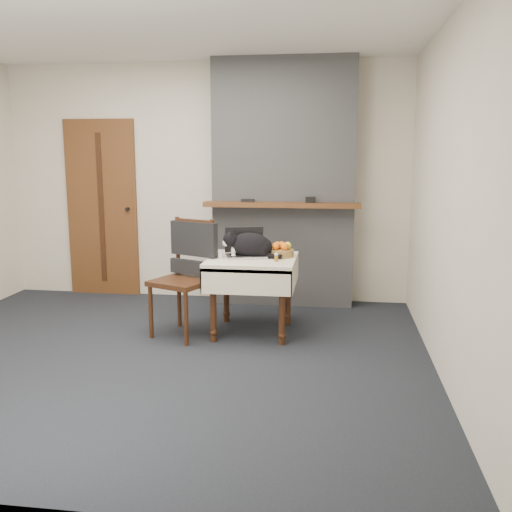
% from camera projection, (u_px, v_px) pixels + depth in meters
% --- Properties ---
extents(ground, '(4.50, 4.50, 0.00)m').
position_uv_depth(ground, '(151.00, 357.00, 4.63)').
color(ground, black).
rests_on(ground, ground).
extents(room_shell, '(4.52, 4.01, 2.61)m').
position_uv_depth(room_shell, '(161.00, 137.00, 4.76)').
color(room_shell, beige).
rests_on(room_shell, ground).
extents(door, '(0.82, 0.10, 2.00)m').
position_uv_depth(door, '(102.00, 208.00, 6.53)').
color(door, brown).
rests_on(door, ground).
extents(chimney, '(1.62, 0.48, 2.60)m').
position_uv_depth(chimney, '(284.00, 184.00, 6.07)').
color(chimney, gray).
rests_on(chimney, ground).
extents(side_table, '(0.78, 0.78, 0.70)m').
position_uv_depth(side_table, '(252.00, 270.00, 5.14)').
color(side_table, '#3B2110').
rests_on(side_table, ground).
extents(laptop, '(0.43, 0.39, 0.26)m').
position_uv_depth(laptop, '(245.00, 249.00, 5.18)').
color(laptop, '#B7B7BC').
rests_on(laptop, side_table).
extents(cat, '(0.54, 0.27, 0.26)m').
position_uv_depth(cat, '(251.00, 245.00, 5.11)').
color(cat, black).
rests_on(cat, side_table).
extents(cream_jar, '(0.06, 0.06, 0.07)m').
position_uv_depth(cream_jar, '(220.00, 254.00, 5.11)').
color(cream_jar, silver).
rests_on(cream_jar, side_table).
extents(pill_bottle, '(0.04, 0.04, 0.07)m').
position_uv_depth(pill_bottle, '(276.00, 257.00, 4.94)').
color(pill_bottle, '#955E12').
rests_on(pill_bottle, side_table).
extents(fruit_basket, '(0.23, 0.23, 0.13)m').
position_uv_depth(fruit_basket, '(281.00, 251.00, 5.17)').
color(fruit_basket, olive).
rests_on(fruit_basket, side_table).
extents(desk_clutter, '(0.13, 0.03, 0.01)m').
position_uv_depth(desk_clutter, '(271.00, 256.00, 5.16)').
color(desk_clutter, black).
rests_on(desk_clutter, side_table).
extents(chair, '(0.62, 0.61, 1.05)m').
position_uv_depth(chair, '(189.00, 261.00, 5.13)').
color(chair, '#3B2110').
rests_on(chair, ground).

